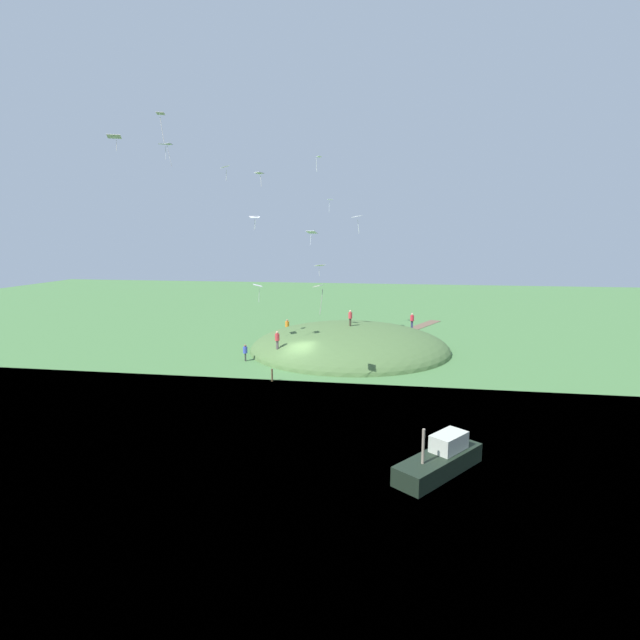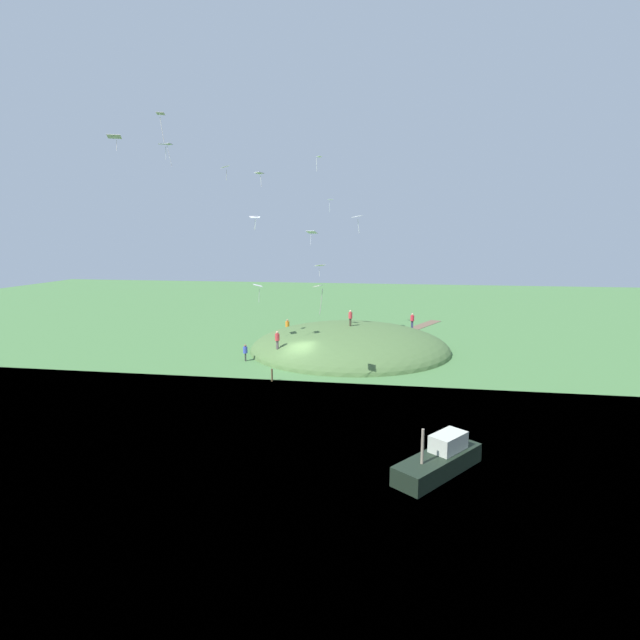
# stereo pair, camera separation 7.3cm
# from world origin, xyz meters

# --- Properties ---
(ground_plane) EXTENTS (160.00, 160.00, 0.00)m
(ground_plane) POSITION_xyz_m (0.00, 0.00, 0.00)
(ground_plane) COLOR #46753E
(lake_water) EXTENTS (48.21, 80.00, 0.40)m
(lake_water) POSITION_xyz_m (-28.83, 0.00, -0.20)
(lake_water) COLOR #284E6C
(lake_water) RESTS_ON ground_plane
(grass_hill) EXTENTS (20.46, 20.51, 5.14)m
(grass_hill) POSITION_xyz_m (7.07, -3.94, 0.00)
(grass_hill) COLOR #4A6A39
(grass_hill) RESTS_ON ground_plane
(dirt_path) EXTENTS (14.37, 8.01, 0.04)m
(dirt_path) POSITION_xyz_m (19.72, -10.79, 0.02)
(dirt_path) COLOR brown
(dirt_path) RESTS_ON ground_plane
(boat_on_lake) EXTENTS (5.35, 4.67, 2.68)m
(boat_on_lake) POSITION_xyz_m (-18.91, -10.97, 0.65)
(boat_on_lake) COLOR black
(boat_on_lake) RESTS_ON lake_water
(person_with_child) EXTENTS (0.54, 0.54, 1.63)m
(person_with_child) POSITION_xyz_m (6.61, -4.02, 3.59)
(person_with_child) COLOR #3D3728
(person_with_child) RESTS_ON grass_hill
(person_walking_path) EXTENTS (0.67, 0.67, 1.79)m
(person_walking_path) POSITION_xyz_m (14.09, 4.24, 1.11)
(person_walking_path) COLOR #5A5149
(person_walking_path) RESTS_ON ground_plane
(person_watching_kites) EXTENTS (0.48, 0.48, 1.63)m
(person_watching_kites) POSITION_xyz_m (12.07, -10.37, 2.58)
(person_watching_kites) COLOR #2C2D50
(person_watching_kites) RESTS_ON grass_hill
(person_on_hilltop) EXTENTS (0.58, 0.58, 1.68)m
(person_on_hilltop) POSITION_xyz_m (0.66, 2.13, 2.36)
(person_on_hilltop) COLOR #534449
(person_on_hilltop) RESTS_ON grass_hill
(person_near_shore) EXTENTS (0.55, 0.55, 1.59)m
(person_near_shore) POSITION_xyz_m (0.84, 5.28, 0.99)
(person_near_shore) COLOR #343633
(person_near_shore) RESTS_ON ground_plane
(kite_0) EXTENTS (0.65, 0.47, 1.75)m
(kite_0) POSITION_xyz_m (-3.94, 9.61, 18.61)
(kite_0) COLOR silver
(kite_1) EXTENTS (1.11, 1.31, 1.29)m
(kite_1) POSITION_xyz_m (-2.35, 15.20, 19.81)
(kite_1) COLOR white
(kite_2) EXTENTS (0.86, 1.06, 1.47)m
(kite_2) POSITION_xyz_m (8.84, 6.54, 13.56)
(kite_2) COLOR silver
(kite_3) EXTENTS (0.76, 0.85, 1.36)m
(kite_3) POSITION_xyz_m (0.62, 12.34, 19.58)
(kite_3) COLOR silver
(kite_4) EXTENTS (1.37, 1.19, 1.80)m
(kite_4) POSITION_xyz_m (7.70, -4.49, 13.47)
(kite_4) COLOR white
(kite_5) EXTENTS (1.27, 1.31, 1.27)m
(kite_5) POSITION_xyz_m (9.06, -0.52, 8.51)
(kite_5) COLOR white
(kite_6) EXTENTS (1.29, 1.19, 1.43)m
(kite_6) POSITION_xyz_m (5.60, 8.39, 18.27)
(kite_6) COLOR white
(kite_7) EXTENTS (0.95, 0.79, 2.02)m
(kite_7) POSITION_xyz_m (-7.08, 8.62, 20.17)
(kite_7) COLOR white
(kite_8) EXTENTS (0.82, 1.10, 1.44)m
(kite_8) POSITION_xyz_m (11.29, 7.10, 13.61)
(kite_8) COLOR white
(kite_9) EXTENTS (0.91, 0.72, 1.37)m
(kite_9) POSITION_xyz_m (12.35, -1.13, 15.47)
(kite_9) COLOR white
(kite_10) EXTENTS (1.02, 1.19, 1.35)m
(kite_10) POSITION_xyz_m (4.83, -0.37, 11.92)
(kite_10) COLOR white
(kite_11) EXTENTS (0.76, 0.72, 1.66)m
(kite_11) POSITION_xyz_m (13.82, 0.37, 20.16)
(kite_11) COLOR silver
(kite_12) EXTENTS (0.88, 0.72, 2.23)m
(kite_12) POSITION_xyz_m (-6.79, -2.91, 7.77)
(kite_12) COLOR silver
(kite_13) EXTENTS (0.95, 0.97, 1.22)m
(kite_13) POSITION_xyz_m (0.17, 3.38, 16.90)
(kite_13) COLOR white
(kite_14) EXTENTS (1.36, 1.16, 1.68)m
(kite_14) POSITION_xyz_m (1.55, 4.13, 7.02)
(kite_14) COLOR white
(mooring_post) EXTENTS (0.14, 0.14, 1.04)m
(mooring_post) POSITION_xyz_m (-5.16, 1.15, 0.52)
(mooring_post) COLOR brown
(mooring_post) RESTS_ON ground_plane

